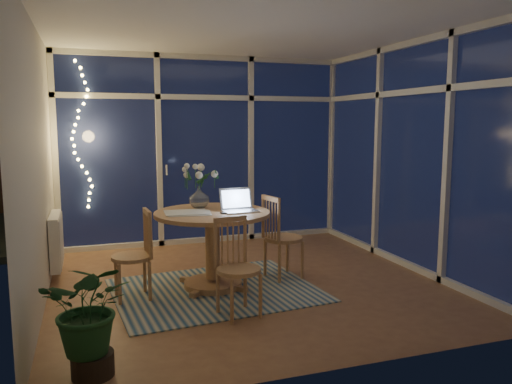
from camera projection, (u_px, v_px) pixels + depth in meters
floor at (249, 282)px, 5.29m from camera, size 4.00×4.00×0.00m
ceiling at (249, 29)px, 4.94m from camera, size 4.00×4.00×0.00m
wall_back at (205, 150)px, 6.99m from camera, size 4.00×0.04×2.60m
wall_front at (343, 181)px, 3.24m from camera, size 4.00×0.04×2.60m
wall_left at (38, 165)px, 4.48m from camera, size 0.04×4.00×2.60m
wall_right at (414, 156)px, 5.75m from camera, size 0.04×4.00×2.60m
window_wall_back at (206, 150)px, 6.96m from camera, size 4.00×0.10×2.60m
window_wall_right at (411, 156)px, 5.74m from camera, size 0.10×4.00×2.60m
radiator at (56, 240)px, 5.47m from camera, size 0.10×0.70×0.58m
fairy_lights at (80, 135)px, 6.33m from camera, size 0.24×0.10×1.85m
garden_patio at (197, 209)px, 10.15m from camera, size 12.00×6.00×0.10m
garden_fence at (168, 161)px, 10.33m from camera, size 11.00×0.08×1.80m
neighbour_roof at (160, 103)px, 13.07m from camera, size 7.00×3.00×2.20m
garden_shrubs at (139, 199)px, 8.17m from camera, size 0.90×0.90×0.90m
rug at (215, 290)px, 5.03m from camera, size 2.09×1.74×0.01m
dining_table at (213, 250)px, 5.07m from camera, size 1.26×1.26×0.79m
chair_left at (132, 255)px, 4.73m from camera, size 0.43×0.43×0.87m
chair_right at (284, 236)px, 5.38m from camera, size 0.51×0.51×0.93m
chair_front at (239, 267)px, 4.31m from camera, size 0.47×0.47×0.87m
laptop at (240, 200)px, 4.99m from camera, size 0.36×0.32×0.25m
flower_vase at (199, 198)px, 5.24m from camera, size 0.22×0.22×0.21m
bowl at (235, 206)px, 5.21m from camera, size 0.16×0.16×0.04m
newspapers at (187, 213)px, 4.91m from camera, size 0.49×0.43×0.01m
phone at (227, 213)px, 4.92m from camera, size 0.12×0.07×0.01m
potted_plant at (91, 321)px, 3.28m from camera, size 0.64×0.59×0.76m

